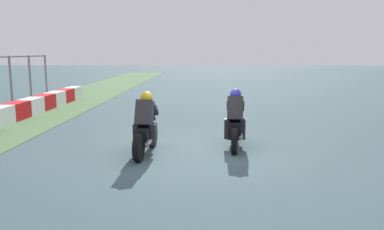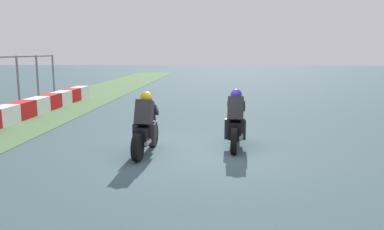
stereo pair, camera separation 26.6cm
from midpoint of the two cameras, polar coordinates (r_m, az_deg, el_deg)
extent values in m
plane|color=#3A5357|center=(9.64, -0.34, -5.42)|extent=(120.00, 120.00, 0.00)
cube|color=red|center=(15.46, -25.11, 0.53)|extent=(1.20, 0.60, 0.64)
cube|color=white|center=(16.54, -23.20, 1.18)|extent=(1.20, 0.60, 0.64)
cube|color=red|center=(17.64, -21.53, 1.76)|extent=(1.20, 0.60, 0.64)
cube|color=white|center=(18.76, -20.06, 2.26)|extent=(1.20, 0.60, 0.64)
cube|color=red|center=(19.89, -18.75, 2.71)|extent=(1.20, 0.60, 0.64)
cube|color=white|center=(21.03, -17.58, 3.11)|extent=(1.20, 0.60, 0.64)
cylinder|color=slate|center=(19.25, -25.66, 4.53)|extent=(0.10, 0.10, 2.28)
cylinder|color=slate|center=(20.97, -23.24, 5.02)|extent=(0.10, 0.10, 2.28)
cylinder|color=slate|center=(22.73, -21.18, 5.43)|extent=(0.10, 0.10, 2.28)
cylinder|color=black|center=(10.77, 5.74, -2.14)|extent=(0.65, 0.20, 0.64)
cylinder|color=black|center=(9.40, 5.49, -3.84)|extent=(0.65, 0.20, 0.64)
cube|color=black|center=(10.05, 5.64, -1.93)|extent=(1.12, 0.42, 0.40)
ellipsoid|color=black|center=(10.09, 5.69, -0.15)|extent=(0.51, 0.34, 0.24)
cube|color=red|center=(9.55, 5.55, -2.41)|extent=(0.07, 0.16, 0.08)
cylinder|color=#A5A5AD|center=(9.73, 6.51, -3.10)|extent=(0.43, 0.14, 0.10)
cube|color=black|center=(9.86, 5.67, 0.92)|extent=(0.52, 0.44, 0.66)
sphere|color=#2D29A2|center=(10.04, 5.74, 3.03)|extent=(0.33, 0.33, 0.30)
cube|color=slate|center=(10.48, 5.76, 0.43)|extent=(0.18, 0.27, 0.23)
cube|color=black|center=(9.94, 4.47, -2.04)|extent=(0.19, 0.16, 0.52)
cube|color=black|center=(9.93, 6.77, -2.09)|extent=(0.19, 0.16, 0.52)
cube|color=black|center=(10.24, 4.73, 1.36)|extent=(0.39, 0.14, 0.31)
cube|color=black|center=(10.23, 6.75, 1.32)|extent=(0.39, 0.14, 0.31)
cylinder|color=black|center=(10.11, -6.65, -2.93)|extent=(0.65, 0.19, 0.64)
cylinder|color=black|center=(8.79, -8.79, -4.85)|extent=(0.65, 0.19, 0.64)
cube|color=black|center=(9.40, -7.67, -2.75)|extent=(1.12, 0.41, 0.40)
ellipsoid|color=black|center=(9.44, -7.56, -0.85)|extent=(0.50, 0.34, 0.24)
cube|color=red|center=(8.92, -8.49, -3.31)|extent=(0.07, 0.16, 0.08)
cylinder|color=#A5A5AD|center=(9.06, -7.22, -4.05)|extent=(0.43, 0.14, 0.10)
cube|color=#28282B|center=(9.21, -7.89, 0.28)|extent=(0.52, 0.44, 0.66)
sphere|color=gold|center=(9.38, -7.60, 2.54)|extent=(0.32, 0.32, 0.30)
cube|color=#505F69|center=(9.82, -6.98, -0.21)|extent=(0.18, 0.27, 0.23)
cube|color=#28282B|center=(9.34, -9.04, -2.87)|extent=(0.19, 0.15, 0.52)
cube|color=#28282B|center=(9.24, -6.65, -2.95)|extent=(0.19, 0.15, 0.52)
cube|color=#28282B|center=(9.62, -8.36, 0.77)|extent=(0.39, 0.13, 0.31)
cube|color=#28282B|center=(9.53, -6.27, 0.74)|extent=(0.39, 0.13, 0.31)
camera|label=1|loc=(0.13, -90.80, -0.13)|focal=35.93mm
camera|label=2|loc=(0.13, 89.20, 0.13)|focal=35.93mm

